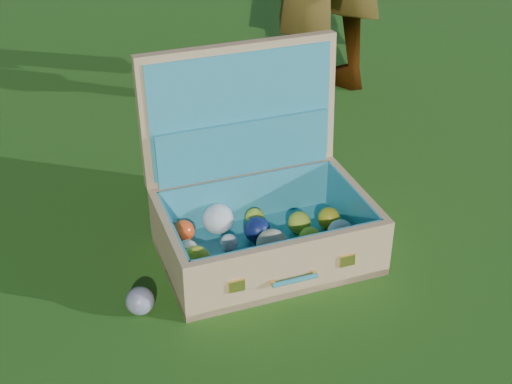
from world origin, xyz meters
name	(u,v)px	position (x,y,z in m)	size (l,w,h in m)	color
ground	(340,254)	(0.00, 0.00, 0.00)	(60.00, 60.00, 0.00)	#215114
stray_ball	(140,301)	(-0.57, -0.02, 0.04)	(0.07, 0.07, 0.07)	#3F67A4
suitcase	(257,197)	(-0.19, 0.14, 0.15)	(0.58, 0.47, 0.54)	tan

